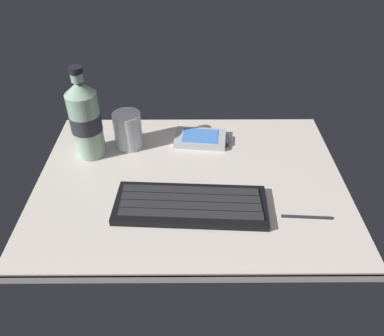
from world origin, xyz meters
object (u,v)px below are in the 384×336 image
object	(u,v)px
handheld_device	(202,138)
stylus_pen	(309,216)
keyboard	(194,205)
water_bottle	(87,119)
juice_cup	(129,131)

from	to	relation	value
handheld_device	stylus_pen	xyz separation A→B (cm)	(19.22, -25.41, -0.38)
keyboard	water_bottle	size ratio (longest dim) A/B	1.42
juice_cup	water_bottle	xyz separation A→B (cm)	(-8.25, -3.01, 5.10)
handheld_device	stylus_pen	size ratio (longest dim) A/B	1.40
handheld_device	stylus_pen	world-z (taller)	handheld_device
handheld_device	water_bottle	bearing A→B (deg)	-169.23
juice_cup	keyboard	bearing A→B (deg)	-55.21
water_bottle	stylus_pen	size ratio (longest dim) A/B	2.19
handheld_device	water_bottle	world-z (taller)	water_bottle
stylus_pen	water_bottle	bearing A→B (deg)	158.69
keyboard	juice_cup	world-z (taller)	juice_cup
juice_cup	stylus_pen	xyz separation A→B (cm)	(36.02, -23.65, -3.56)
keyboard	stylus_pen	distance (cm)	21.62
stylus_pen	juice_cup	bearing A→B (deg)	150.40
water_bottle	stylus_pen	world-z (taller)	water_bottle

